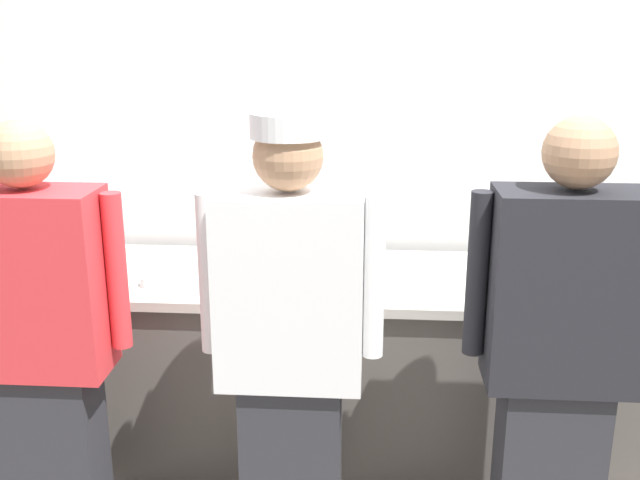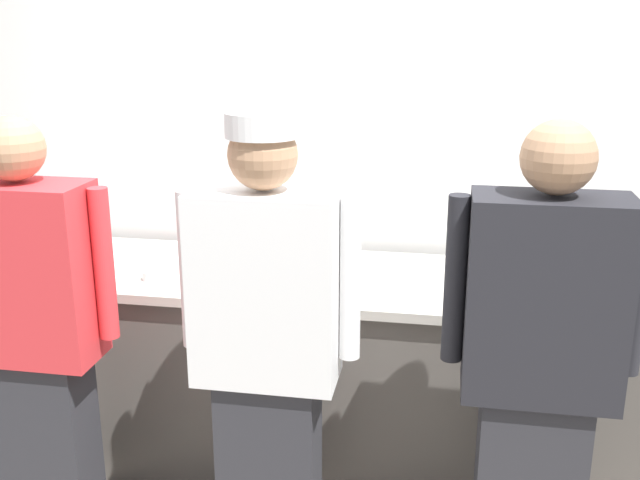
{
  "view_description": "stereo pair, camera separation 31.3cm",
  "coord_description": "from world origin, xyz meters",
  "px_view_note": "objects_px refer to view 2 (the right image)",
  "views": [
    {
      "loc": [
        0.24,
        -2.62,
        1.98
      ],
      "look_at": [
        0.03,
        0.37,
        1.08
      ],
      "focal_mm": 41.24,
      "sensor_mm": 36.0,
      "label": 1
    },
    {
      "loc": [
        0.55,
        -2.58,
        1.98
      ],
      "look_at": [
        0.03,
        0.37,
        1.08
      ],
      "focal_mm": 41.24,
      "sensor_mm": 36.0,
      "label": 2
    }
  ],
  "objects_px": {
    "chef_near_left": "(35,336)",
    "deli_cup": "(62,262)",
    "chef_center": "(267,350)",
    "chef_far_right": "(538,371)",
    "squeeze_bottle_primary": "(508,283)",
    "ramekin_red_sauce": "(263,279)",
    "ramekin_green_sauce": "(153,275)",
    "mixing_bowl_steel": "(549,278)",
    "plate_stack_front": "(79,246)",
    "ramekin_yellow_sauce": "(577,269)",
    "sheet_tray": "(392,275)",
    "ramekin_orange_sauce": "(322,257)"
  },
  "relations": [
    {
      "from": "plate_stack_front",
      "to": "deli_cup",
      "type": "xyz_separation_m",
      "value": [
        0.05,
        -0.25,
        0.01
      ]
    },
    {
      "from": "plate_stack_front",
      "to": "ramekin_yellow_sauce",
      "type": "relative_size",
      "value": 2.02
    },
    {
      "from": "chef_far_right",
      "to": "squeeze_bottle_primary",
      "type": "height_order",
      "value": "chef_far_right"
    },
    {
      "from": "chef_far_right",
      "to": "ramekin_orange_sauce",
      "type": "relative_size",
      "value": 17.78
    },
    {
      "from": "sheet_tray",
      "to": "ramekin_green_sauce",
      "type": "height_order",
      "value": "ramekin_green_sauce"
    },
    {
      "from": "squeeze_bottle_primary",
      "to": "chef_near_left",
      "type": "bearing_deg",
      "value": -162.35
    },
    {
      "from": "deli_cup",
      "to": "chef_near_left",
      "type": "bearing_deg",
      "value": -70.08
    },
    {
      "from": "chef_center",
      "to": "chef_far_right",
      "type": "height_order",
      "value": "chef_center"
    },
    {
      "from": "chef_center",
      "to": "sheet_tray",
      "type": "height_order",
      "value": "chef_center"
    },
    {
      "from": "chef_far_right",
      "to": "squeeze_bottle_primary",
      "type": "xyz_separation_m",
      "value": [
        -0.07,
        0.53,
        0.1
      ]
    },
    {
      "from": "chef_center",
      "to": "ramekin_green_sauce",
      "type": "height_order",
      "value": "chef_center"
    },
    {
      "from": "chef_near_left",
      "to": "sheet_tray",
      "type": "bearing_deg",
      "value": 32.83
    },
    {
      "from": "chef_near_left",
      "to": "deli_cup",
      "type": "distance_m",
      "value": 0.64
    },
    {
      "from": "chef_near_left",
      "to": "deli_cup",
      "type": "relative_size",
      "value": 17.04
    },
    {
      "from": "chef_near_left",
      "to": "chef_far_right",
      "type": "distance_m",
      "value": 1.75
    },
    {
      "from": "plate_stack_front",
      "to": "ramekin_orange_sauce",
      "type": "relative_size",
      "value": 2.0
    },
    {
      "from": "chef_center",
      "to": "ramekin_orange_sauce",
      "type": "xyz_separation_m",
      "value": [
        0.02,
        0.98,
        0.02
      ]
    },
    {
      "from": "ramekin_red_sauce",
      "to": "ramekin_green_sauce",
      "type": "xyz_separation_m",
      "value": [
        -0.48,
        -0.03,
        0.0
      ]
    },
    {
      "from": "ramekin_orange_sauce",
      "to": "sheet_tray",
      "type": "bearing_deg",
      "value": -26.27
    },
    {
      "from": "chef_far_right",
      "to": "mixing_bowl_steel",
      "type": "height_order",
      "value": "chef_far_right"
    },
    {
      "from": "chef_near_left",
      "to": "mixing_bowl_steel",
      "type": "xyz_separation_m",
      "value": [
        1.86,
        0.74,
        0.08
      ]
    },
    {
      "from": "chef_center",
      "to": "deli_cup",
      "type": "xyz_separation_m",
      "value": [
        -1.08,
        0.62,
        0.05
      ]
    },
    {
      "from": "mixing_bowl_steel",
      "to": "sheet_tray",
      "type": "height_order",
      "value": "mixing_bowl_steel"
    },
    {
      "from": "chef_center",
      "to": "ramekin_red_sauce",
      "type": "bearing_deg",
      "value": 105.63
    },
    {
      "from": "ramekin_orange_sauce",
      "to": "deli_cup",
      "type": "bearing_deg",
      "value": -162.27
    },
    {
      "from": "ramekin_red_sauce",
      "to": "chef_center",
      "type": "bearing_deg",
      "value": -74.37
    },
    {
      "from": "sheet_tray",
      "to": "squeeze_bottle_primary",
      "type": "distance_m",
      "value": 0.53
    },
    {
      "from": "ramekin_orange_sauce",
      "to": "ramekin_yellow_sauce",
      "type": "relative_size",
      "value": 1.01
    },
    {
      "from": "ramekin_red_sauce",
      "to": "ramekin_green_sauce",
      "type": "distance_m",
      "value": 0.48
    },
    {
      "from": "plate_stack_front",
      "to": "sheet_tray",
      "type": "distance_m",
      "value": 1.49
    },
    {
      "from": "mixing_bowl_steel",
      "to": "squeeze_bottle_primary",
      "type": "height_order",
      "value": "squeeze_bottle_primary"
    },
    {
      "from": "ramekin_red_sauce",
      "to": "ramekin_green_sauce",
      "type": "relative_size",
      "value": 1.12
    },
    {
      "from": "sheet_tray",
      "to": "ramekin_red_sauce",
      "type": "xyz_separation_m",
      "value": [
        -0.53,
        -0.18,
        0.01
      ]
    },
    {
      "from": "squeeze_bottle_primary",
      "to": "ramekin_green_sauce",
      "type": "distance_m",
      "value": 1.47
    },
    {
      "from": "chef_center",
      "to": "squeeze_bottle_primary",
      "type": "xyz_separation_m",
      "value": [
        0.82,
        0.56,
        0.09
      ]
    },
    {
      "from": "chef_near_left",
      "to": "deli_cup",
      "type": "xyz_separation_m",
      "value": [
        -0.22,
        0.6,
        0.07
      ]
    },
    {
      "from": "chef_center",
      "to": "mixing_bowl_steel",
      "type": "height_order",
      "value": "chef_center"
    },
    {
      "from": "ramekin_green_sauce",
      "to": "deli_cup",
      "type": "bearing_deg",
      "value": 177.11
    },
    {
      "from": "chef_far_right",
      "to": "mixing_bowl_steel",
      "type": "xyz_separation_m",
      "value": [
        0.11,
        0.74,
        0.06
      ]
    },
    {
      "from": "deli_cup",
      "to": "ramekin_red_sauce",
      "type": "bearing_deg",
      "value": 0.4
    },
    {
      "from": "chef_near_left",
      "to": "chef_center",
      "type": "height_order",
      "value": "chef_center"
    },
    {
      "from": "squeeze_bottle_primary",
      "to": "chef_far_right",
      "type": "bearing_deg",
      "value": -82.8
    },
    {
      "from": "sheet_tray",
      "to": "deli_cup",
      "type": "distance_m",
      "value": 1.45
    },
    {
      "from": "squeeze_bottle_primary",
      "to": "deli_cup",
      "type": "distance_m",
      "value": 1.9
    },
    {
      "from": "mixing_bowl_steel",
      "to": "ramekin_green_sauce",
      "type": "distance_m",
      "value": 1.66
    },
    {
      "from": "ramekin_yellow_sauce",
      "to": "ramekin_green_sauce",
      "type": "relative_size",
      "value": 1.11
    },
    {
      "from": "chef_near_left",
      "to": "plate_stack_front",
      "type": "height_order",
      "value": "chef_near_left"
    },
    {
      "from": "plate_stack_front",
      "to": "chef_center",
      "type": "bearing_deg",
      "value": -37.58
    },
    {
      "from": "chef_far_right",
      "to": "ramekin_green_sauce",
      "type": "relative_size",
      "value": 19.89
    },
    {
      "from": "mixing_bowl_steel",
      "to": "ramekin_yellow_sauce",
      "type": "height_order",
      "value": "mixing_bowl_steel"
    }
  ]
}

